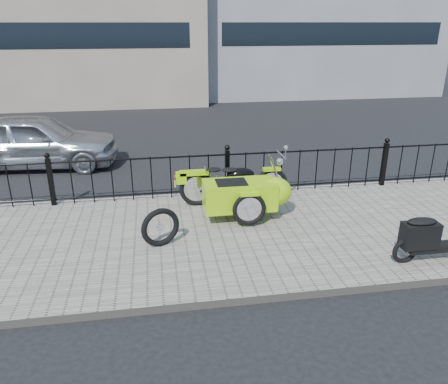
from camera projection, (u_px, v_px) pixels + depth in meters
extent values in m
plane|color=black|center=(239.00, 226.00, 8.08)|extent=(120.00, 120.00, 0.00)
cube|color=slate|center=(244.00, 235.00, 7.60)|extent=(30.00, 3.80, 0.12)
cube|color=gray|center=(226.00, 194.00, 9.38)|extent=(30.00, 0.10, 0.12)
cylinder|color=black|center=(227.00, 155.00, 8.92)|extent=(14.00, 0.04, 0.04)
cylinder|color=black|center=(227.00, 189.00, 9.19)|extent=(14.00, 0.04, 0.04)
cube|color=black|center=(51.00, 182.00, 8.53)|extent=(0.09, 0.09, 0.96)
sphere|color=black|center=(47.00, 155.00, 8.33)|extent=(0.11, 0.11, 0.11)
cube|color=black|center=(227.00, 173.00, 9.06)|extent=(0.09, 0.09, 0.96)
sphere|color=black|center=(227.00, 148.00, 8.86)|extent=(0.11, 0.11, 0.11)
cube|color=black|center=(384.00, 164.00, 9.58)|extent=(0.09, 0.09, 0.96)
sphere|color=black|center=(387.00, 140.00, 9.39)|extent=(0.11, 0.11, 0.11)
cube|color=black|center=(31.00, 36.00, 17.13)|extent=(12.50, 0.06, 1.00)
cube|color=black|center=(335.00, 34.00, 20.01)|extent=(10.50, 0.06, 1.00)
torus|color=black|center=(271.00, 185.00, 8.78)|extent=(0.69, 0.09, 0.69)
torus|color=black|center=(197.00, 189.00, 8.55)|extent=(0.69, 0.09, 0.69)
torus|color=black|center=(249.00, 209.00, 7.62)|extent=(0.60, 0.08, 0.60)
cube|color=gray|center=(234.00, 186.00, 8.66)|extent=(0.34, 0.22, 0.24)
cylinder|color=black|center=(234.00, 189.00, 8.68)|extent=(1.40, 0.04, 0.04)
ellipsoid|color=black|center=(241.00, 174.00, 8.59)|extent=(0.54, 0.29, 0.26)
cylinder|color=silver|center=(281.00, 155.00, 8.58)|extent=(0.03, 0.56, 0.03)
cylinder|color=silver|center=(275.00, 170.00, 8.67)|extent=(0.25, 0.04, 0.59)
sphere|color=silver|center=(280.00, 161.00, 8.63)|extent=(0.15, 0.15, 0.15)
cube|color=#95D50B|center=(272.00, 169.00, 8.66)|extent=(0.36, 0.12, 0.06)
cube|color=#95D50B|center=(194.00, 173.00, 8.42)|extent=(0.55, 0.16, 0.08)
ellipsoid|color=black|center=(230.00, 170.00, 8.52)|extent=(0.31, 0.22, 0.08)
ellipsoid|color=black|center=(213.00, 170.00, 8.46)|extent=(0.31, 0.22, 0.08)
sphere|color=red|center=(176.00, 177.00, 8.39)|extent=(0.07, 0.07, 0.07)
cube|color=gold|center=(175.00, 184.00, 8.54)|extent=(0.02, 0.14, 0.10)
cube|color=#95D50B|center=(239.00, 195.00, 7.92)|extent=(1.30, 0.62, 0.50)
ellipsoid|color=#95D50B|center=(274.00, 192.00, 8.01)|extent=(0.65, 0.60, 0.54)
cube|color=black|center=(231.00, 183.00, 7.82)|extent=(0.55, 0.43, 0.06)
cube|color=#95D50B|center=(250.00, 194.00, 7.52)|extent=(0.34, 0.11, 0.06)
torus|color=black|center=(405.00, 251.00, 6.54)|extent=(0.40, 0.07, 0.40)
cube|color=black|center=(438.00, 247.00, 6.62)|extent=(0.99, 0.22, 0.10)
cube|color=black|center=(420.00, 235.00, 6.49)|extent=(0.54, 0.26, 0.39)
ellipsoid|color=black|center=(422.00, 221.00, 6.40)|extent=(0.46, 0.23, 0.09)
torus|color=black|center=(160.00, 227.00, 7.00)|extent=(0.64, 0.32, 0.65)
imported|color=#B8BBBF|center=(36.00, 141.00, 11.13)|extent=(4.16, 1.94, 1.38)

